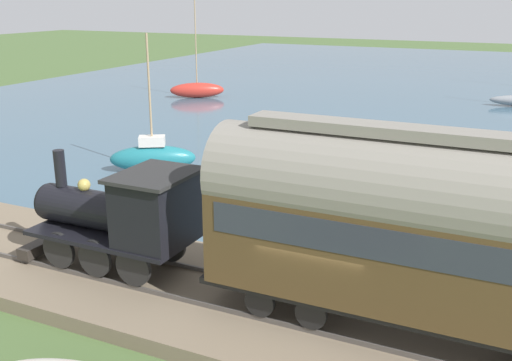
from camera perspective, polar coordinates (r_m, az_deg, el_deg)
The scene contains 9 objects.
ground_plane at distance 15.21m, azimuth 6.18°, elevation -14.12°, with size 200.00×200.00×0.00m, color #476033.
harbor_water at distance 56.11m, azimuth 21.20°, elevation 8.01°, with size 80.00×80.00×0.01m.
rail_embankment at distance 15.15m, azimuth 6.28°, elevation -13.35°, with size 5.41×56.00×0.53m.
steam_locomotive at distance 16.86m, azimuth -12.35°, elevation -3.02°, with size 2.31×5.22×3.17m.
passenger_coach at distance 13.39m, azimuth 16.26°, elevation -4.24°, with size 2.38×10.39×4.75m.
sailboat_teal at distance 28.27m, azimuth -9.80°, elevation 2.24°, with size 3.01×3.99×6.30m.
sailboat_red at distance 48.74m, azimuth -5.63°, elevation 8.61°, with size 3.28×4.29×7.79m.
rowboat_near_shore at distance 24.50m, azimuth -17.40°, elevation -1.67°, with size 2.07×2.29×0.55m.
rowboat_far_out at distance 24.62m, azimuth 12.53°, elevation -1.28°, with size 1.32×2.39×0.48m.
Camera 1 is at (-12.34, -4.11, 7.89)m, focal length 42.00 mm.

